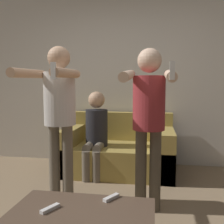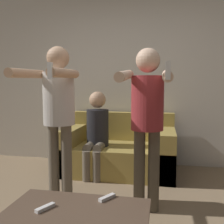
% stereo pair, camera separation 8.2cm
% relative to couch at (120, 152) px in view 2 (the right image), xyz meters
% --- Properties ---
extents(wall_back, '(6.40, 0.06, 2.70)m').
position_rel_couch_xyz_m(wall_back, '(0.07, 0.47, 1.08)').
color(wall_back, silver).
rests_on(wall_back, ground_plane).
extents(couch, '(1.52, 0.88, 0.81)m').
position_rel_couch_xyz_m(couch, '(0.00, 0.00, 0.00)').
color(couch, '#AD9347').
rests_on(couch, ground_plane).
extents(person_standing_left, '(0.44, 0.76, 1.60)m').
position_rel_couch_xyz_m(person_standing_left, '(-0.44, -1.13, 0.74)').
color(person_standing_left, '#6B6051').
rests_on(person_standing_left, ground_plane).
extents(person_standing_right, '(0.43, 0.77, 1.57)m').
position_rel_couch_xyz_m(person_standing_right, '(0.44, -1.14, 0.71)').
color(person_standing_right, brown).
rests_on(person_standing_right, ground_plane).
extents(person_seated, '(0.30, 0.52, 1.14)m').
position_rel_couch_xyz_m(person_seated, '(-0.28, -0.20, 0.34)').
color(person_seated, '#6B6051').
rests_on(person_seated, ground_plane).
extents(coffee_table, '(0.98, 0.58, 0.37)m').
position_rel_couch_xyz_m(coffee_table, '(0.02, -1.97, 0.06)').
color(coffee_table, brown).
rests_on(coffee_table, ground_plane).
extents(remote_near, '(0.10, 0.15, 0.02)m').
position_rel_couch_xyz_m(remote_near, '(-0.20, -1.99, 0.11)').
color(remote_near, white).
rests_on(remote_near, coffee_table).
extents(remote_far, '(0.11, 0.15, 0.02)m').
position_rel_couch_xyz_m(remote_far, '(0.19, -1.75, 0.11)').
color(remote_far, white).
rests_on(remote_far, coffee_table).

